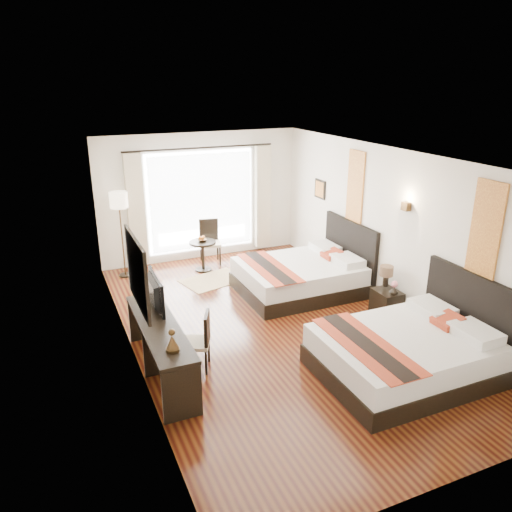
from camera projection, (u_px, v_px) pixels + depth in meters
name	position (u px, v px, depth m)	size (l,w,h in m)	color
floor	(273.00, 328.00, 8.23)	(4.50, 7.50, 0.01)	black
ceiling	(275.00, 157.00, 7.28)	(4.50, 7.50, 0.02)	white
wall_headboard	(391.00, 230.00, 8.60)	(0.01, 7.50, 2.80)	silver
wall_desk	(128.00, 268.00, 6.91)	(0.01, 7.50, 2.80)	silver
wall_window	(201.00, 197.00, 10.99)	(4.50, 0.01, 2.80)	silver
wall_entry	(451.00, 369.00, 4.53)	(4.50, 0.01, 2.80)	silver
window_glass	(201.00, 202.00, 11.01)	(2.40, 0.02, 2.20)	white
sheer_curtain	(202.00, 202.00, 10.96)	(2.30, 0.02, 2.10)	white
drape_left	(136.00, 210.00, 10.38)	(0.35, 0.14, 2.35)	#C1B696
drape_right	(263.00, 197.00, 11.47)	(0.35, 0.14, 2.35)	#C1B696
art_panel_near	(486.00, 230.00, 6.72)	(0.03, 0.50, 1.35)	#953B15
art_panel_far	(355.00, 187.00, 9.38)	(0.03, 0.50, 1.35)	#953B15
wall_sconce	(406.00, 206.00, 8.08)	(0.10, 0.14, 0.14)	#402C16
mirror_frame	(137.00, 273.00, 6.35)	(0.04, 1.25, 0.95)	black
mirror_glass	(139.00, 272.00, 6.36)	(0.01, 1.12, 0.82)	white
bed_near	(409.00, 351.00, 6.86)	(2.32, 1.81, 1.31)	black
bed_far	(303.00, 275.00, 9.53)	(2.27, 1.77, 1.28)	black
nightstand	(386.00, 303.00, 8.57)	(0.39, 0.48, 0.46)	black
table_lamp	(386.00, 272.00, 8.51)	(0.23, 0.23, 0.37)	black
vase	(394.00, 289.00, 8.28)	(0.14, 0.14, 0.15)	black
console_desk	(161.00, 349.00, 6.83)	(0.50, 2.20, 0.76)	black
television	(150.00, 292.00, 7.10)	(0.86, 0.11, 0.50)	black
bronze_figurine	(172.00, 341.00, 6.03)	(0.17, 0.17, 0.26)	#402C16
desk_chair	(197.00, 352.00, 7.01)	(0.53, 0.53, 0.85)	beige
floor_lamp	(119.00, 206.00, 9.84)	(0.36, 0.36, 1.77)	black
side_table	(203.00, 256.00, 10.55)	(0.56, 0.56, 0.65)	black
fruit_bowl	(202.00, 240.00, 10.44)	(0.19, 0.19, 0.05)	#49291A
window_chair	(210.00, 250.00, 11.00)	(0.53, 0.53, 0.96)	beige
jute_rug	(213.00, 280.00, 10.13)	(1.21, 0.83, 0.01)	tan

